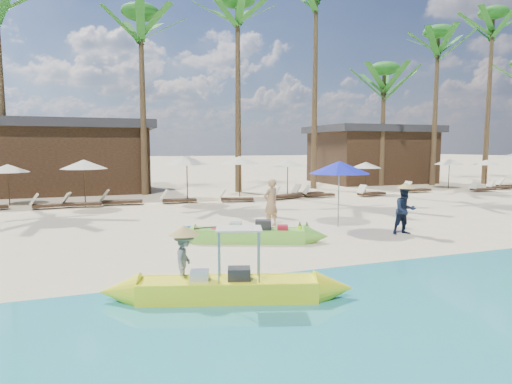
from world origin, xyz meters
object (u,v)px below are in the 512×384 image
object	(u,v)px
tourist	(271,203)
blue_umbrella	(339,167)
green_canoe	(249,235)
yellow_canoe	(228,289)

from	to	relation	value
tourist	blue_umbrella	size ratio (longest dim) A/B	0.73
tourist	blue_umbrella	xyz separation A→B (m)	(2.13, -0.84, 1.21)
green_canoe	tourist	bearing A→B (deg)	75.92
yellow_canoe	blue_umbrella	xyz separation A→B (m)	(5.48, 5.49, 1.82)
yellow_canoe	blue_umbrella	distance (m)	7.97
tourist	yellow_canoe	bearing A→B (deg)	41.31
green_canoe	yellow_canoe	xyz separation A→B (m)	(-1.87, -4.28, -0.00)
green_canoe	blue_umbrella	bearing A→B (deg)	40.28
yellow_canoe	tourist	xyz separation A→B (m)	(3.34, 6.33, 0.61)
blue_umbrella	tourist	bearing A→B (deg)	158.58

